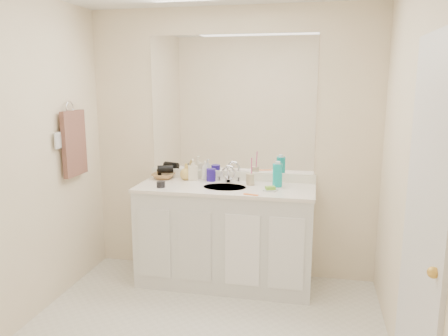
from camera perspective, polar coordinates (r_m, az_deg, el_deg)
name	(u,v)px	position (r m, az deg, el deg)	size (l,w,h in m)	color
wall_back	(231,145)	(3.94, 0.98, 3.04)	(2.60, 0.02, 2.40)	#FEEBC7
wall_front	(82,254)	(1.54, -18.09, -10.69)	(2.60, 0.02, 2.40)	#FEEBC7
wall_left	(7,166)	(3.30, -26.53, 0.24)	(0.02, 2.60, 2.40)	#FEEBC7
wall_right	(416,184)	(2.65, 23.82, -1.96)	(0.02, 2.60, 2.40)	#FEEBC7
vanity_cabinet	(225,237)	(3.87, 0.16, -8.97)	(1.50, 0.55, 0.85)	silver
countertop	(225,188)	(3.74, 0.16, -2.63)	(1.52, 0.57, 0.03)	white
backsplash	(231,176)	(3.98, 0.92, -0.99)	(1.52, 0.03, 0.08)	white
sink_basin	(225,188)	(3.72, 0.10, -2.66)	(0.37, 0.37, 0.02)	#B3AB9D
faucet	(229,176)	(3.88, 0.64, -1.08)	(0.02, 0.02, 0.11)	silver
mirror	(231,105)	(3.90, 0.98, 8.27)	(1.48, 0.01, 1.20)	white
blue_mug	(211,175)	(3.92, -1.69, -0.91)	(0.08, 0.08, 0.11)	#251389
tan_cup	(250,179)	(3.79, 3.45, -1.47)	(0.07, 0.07, 0.10)	#C7B38C
toothbrush	(252,168)	(3.77, 3.61, 0.02)	(0.01, 0.01, 0.18)	#DB397E
mouthwash_bottle	(277,175)	(3.74, 6.99, -0.94)	(0.08, 0.08, 0.20)	#0EAEAB
soap_dish	(270,190)	(3.60, 6.06, -2.89)	(0.10, 0.08, 0.01)	silver
green_soap	(270,188)	(3.60, 6.06, -2.61)	(0.08, 0.05, 0.03)	#78C02E
orange_comb	(251,195)	(3.47, 3.52, -3.48)	(0.12, 0.03, 0.01)	orange
dark_jar	(161,184)	(3.74, -8.25, -2.13)	(0.07, 0.07, 0.05)	black
soap_bottle_white	(205,171)	(3.98, -2.48, -0.33)	(0.07, 0.07, 0.17)	white
soap_bottle_cream	(193,170)	(3.97, -4.09, -0.20)	(0.09, 0.09, 0.19)	#FAEDCC
soap_bottle_yellow	(186,172)	(3.99, -4.95, -0.47)	(0.12, 0.12, 0.15)	#DBB555
wicker_basket	(164,176)	(4.07, -7.90, -1.03)	(0.21, 0.21, 0.05)	#A47542
hair_dryer	(165,169)	(4.05, -7.66, -0.15)	(0.07, 0.07, 0.14)	black
towel_ring	(70,107)	(3.88, -19.52, 7.47)	(0.11, 0.11, 0.01)	silver
hand_towel	(74,143)	(3.89, -18.98, 3.07)	(0.04, 0.32, 0.55)	brown
switch_plate	(58,140)	(3.73, -20.88, 3.39)	(0.01, 0.09, 0.13)	silver
door	(423,237)	(2.42, 24.58, -8.17)	(0.02, 0.82, 2.00)	white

